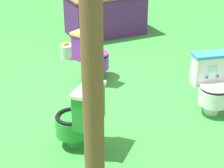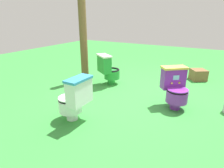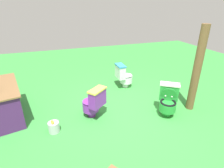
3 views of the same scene
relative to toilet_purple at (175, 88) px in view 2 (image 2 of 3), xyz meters
name	(u,v)px [view 2 (image 2 of 3)]	position (x,y,z in m)	size (l,w,h in m)	color
ground	(148,97)	(-0.20, -0.54, -0.37)	(14.00, 14.00, 0.00)	green
toilet_purple	(175,88)	(0.00, 0.00, 0.00)	(0.64, 0.62, 0.73)	purple
toilet_green	(108,69)	(-0.44, -1.64, 0.00)	(0.63, 0.61, 0.73)	green
toilet_white	(74,99)	(1.25, -1.24, 0.00)	(0.44, 0.50, 0.73)	white
wooden_post	(83,41)	(-0.42, -2.32, 0.63)	(0.18, 0.18, 2.00)	brown
small_crate	(198,75)	(-1.87, 0.20, -0.23)	(0.34, 0.35, 0.28)	brown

